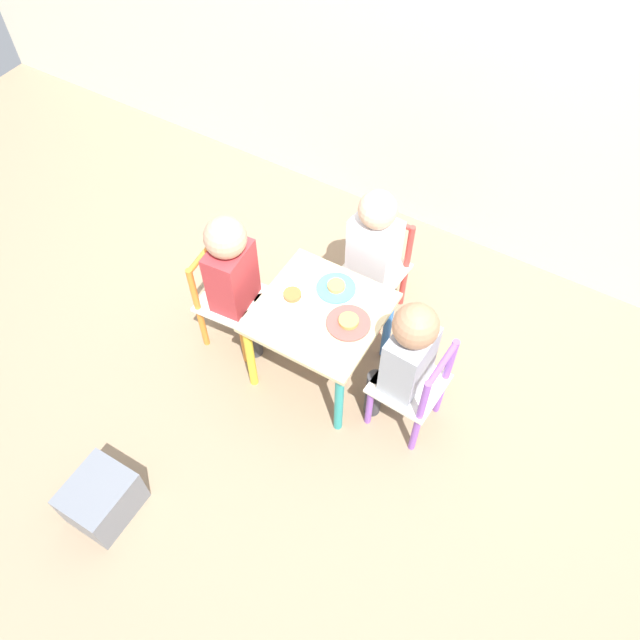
{
  "coord_description": "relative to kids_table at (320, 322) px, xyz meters",
  "views": [
    {
      "loc": [
        0.76,
        -1.29,
        2.37
      ],
      "look_at": [
        0.0,
        0.0,
        0.36
      ],
      "focal_mm": 35.0,
      "sensor_mm": 36.0,
      "label": 1
    }
  ],
  "objects": [
    {
      "name": "ground_plane",
      "position": [
        0.0,
        0.0,
        -0.35
      ],
      "size": [
        6.0,
        6.0,
        0.0
      ],
      "primitive_type": "plane",
      "color": "#8C755B"
    },
    {
      "name": "kids_table",
      "position": [
        0.0,
        0.0,
        0.0
      ],
      "size": [
        0.49,
        0.49,
        0.42
      ],
      "color": "beige",
      "rests_on": "ground_plane"
    },
    {
      "name": "chair_purple",
      "position": [
        0.44,
        -0.03,
        -0.1
      ],
      "size": [
        0.28,
        0.28,
        0.51
      ],
      "rotation": [
        0.0,
        0.0,
        -1.64
      ],
      "color": "silver",
      "rests_on": "ground_plane"
    },
    {
      "name": "chair_red",
      "position": [
        0.03,
        0.44,
        -0.1
      ],
      "size": [
        0.28,
        0.28,
        0.51
      ],
      "rotation": [
        0.0,
        0.0,
        -0.08
      ],
      "color": "silver",
      "rests_on": "ground_plane"
    },
    {
      "name": "chair_orange",
      "position": [
        -0.44,
        -0.04,
        -0.1
      ],
      "size": [
        0.28,
        0.28,
        0.51
      ],
      "rotation": [
        0.0,
        0.0,
        -4.63
      ],
      "color": "silver",
      "rests_on": "ground_plane"
    },
    {
      "name": "child_right",
      "position": [
        0.38,
        -0.03,
        0.08
      ],
      "size": [
        0.22,
        0.21,
        0.71
      ],
      "rotation": [
        0.0,
        0.0,
        -1.64
      ],
      "color": "#38383D",
      "rests_on": "ground_plane"
    },
    {
      "name": "child_back",
      "position": [
        0.03,
        0.38,
        0.09
      ],
      "size": [
        0.21,
        0.22,
        0.73
      ],
      "rotation": [
        0.0,
        0.0,
        -0.08
      ],
      "color": "#4C608E",
      "rests_on": "ground_plane"
    },
    {
      "name": "child_left",
      "position": [
        -0.38,
        -0.03,
        0.1
      ],
      "size": [
        0.22,
        0.21,
        0.74
      ],
      "rotation": [
        0.0,
        0.0,
        -4.63
      ],
      "color": "#38383D",
      "rests_on": "ground_plane"
    },
    {
      "name": "plate_right",
      "position": [
        0.13,
        0.0,
        0.08
      ],
      "size": [
        0.17,
        0.17,
        0.03
      ],
      "color": "#E54C47",
      "rests_on": "kids_table"
    },
    {
      "name": "plate_back",
      "position": [
        0.0,
        0.13,
        0.08
      ],
      "size": [
        0.16,
        0.16,
        0.03
      ],
      "color": "#4C9EE0",
      "rests_on": "kids_table"
    },
    {
      "name": "plate_left",
      "position": [
        -0.13,
        0.0,
        0.08
      ],
      "size": [
        0.16,
        0.16,
        0.03
      ],
      "color": "white",
      "rests_on": "kids_table"
    },
    {
      "name": "storage_bin",
      "position": [
        -0.38,
        -0.97,
        -0.25
      ],
      "size": [
        0.21,
        0.25,
        0.2
      ],
      "color": "slate",
      "rests_on": "ground_plane"
    }
  ]
}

